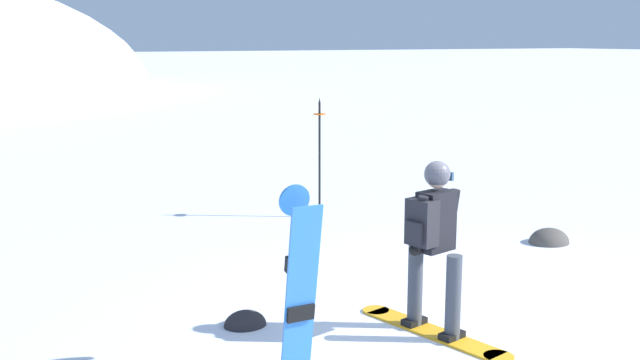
{
  "coord_description": "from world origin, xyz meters",
  "views": [
    {
      "loc": [
        -4.58,
        -5.47,
        2.85
      ],
      "look_at": [
        -0.18,
        3.24,
        1.0
      ],
      "focal_mm": 42.2,
      "sensor_mm": 36.0,
      "label": 1
    }
  ],
  "objects_px": {
    "piste_marker_near": "(320,150)",
    "rock_small": "(549,243)",
    "snowboarder_main": "(433,243)",
    "rock_dark": "(245,325)",
    "spare_snowboard": "(300,279)"
  },
  "relations": [
    {
      "from": "rock_dark",
      "to": "rock_small",
      "type": "height_order",
      "value": "rock_small"
    },
    {
      "from": "piste_marker_near",
      "to": "rock_small",
      "type": "bearing_deg",
      "value": -52.41
    },
    {
      "from": "piste_marker_near",
      "to": "rock_small",
      "type": "relative_size",
      "value": 3.21
    },
    {
      "from": "piste_marker_near",
      "to": "snowboarder_main",
      "type": "bearing_deg",
      "value": -104.22
    },
    {
      "from": "snowboarder_main",
      "to": "spare_snowboard",
      "type": "distance_m",
      "value": 1.49
    },
    {
      "from": "spare_snowboard",
      "to": "rock_dark",
      "type": "bearing_deg",
      "value": 92.67
    },
    {
      "from": "piste_marker_near",
      "to": "rock_small",
      "type": "distance_m",
      "value": 3.77
    },
    {
      "from": "snowboarder_main",
      "to": "rock_dark",
      "type": "xyz_separation_m",
      "value": [
        -1.54,
        1.03,
        -0.92
      ]
    },
    {
      "from": "snowboarder_main",
      "to": "rock_small",
      "type": "height_order",
      "value": "snowboarder_main"
    },
    {
      "from": "piste_marker_near",
      "to": "spare_snowboard",
      "type": "bearing_deg",
      "value": -118.4
    },
    {
      "from": "snowboarder_main",
      "to": "rock_small",
      "type": "distance_m",
      "value": 4.07
    },
    {
      "from": "spare_snowboard",
      "to": "rock_dark",
      "type": "distance_m",
      "value": 1.45
    },
    {
      "from": "piste_marker_near",
      "to": "rock_dark",
      "type": "bearing_deg",
      "value": -125.89
    },
    {
      "from": "snowboarder_main",
      "to": "rock_dark",
      "type": "relative_size",
      "value": 4.11
    },
    {
      "from": "spare_snowboard",
      "to": "rock_dark",
      "type": "xyz_separation_m",
      "value": [
        -0.06,
        1.19,
        -0.83
      ]
    }
  ]
}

